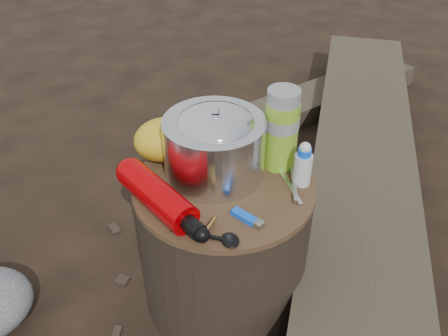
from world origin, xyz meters
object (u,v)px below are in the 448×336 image
object	(u,v)px
log_main	(361,167)
camping_pot	(216,143)
fuel_bottle	(157,196)
thermos	(281,129)
travel_mug	(236,125)
stump	(224,243)

from	to	relation	value
log_main	camping_pot	xyz separation A→B (m)	(-0.66, -0.31, 0.43)
camping_pot	fuel_bottle	xyz separation A→B (m)	(-0.17, -0.09, -0.06)
log_main	thermos	distance (m)	0.73
travel_mug	stump	bearing A→B (deg)	-116.16
stump	travel_mug	distance (m)	0.33
log_main	travel_mug	distance (m)	0.71
log_main	travel_mug	xyz separation A→B (m)	(-0.57, -0.18, 0.39)
stump	travel_mug	bearing A→B (deg)	63.84
stump	camping_pot	xyz separation A→B (m)	(-0.01, 0.05, 0.31)
log_main	fuel_bottle	xyz separation A→B (m)	(-0.83, -0.40, 0.38)
fuel_bottle	travel_mug	size ratio (longest dim) A/B	2.85
stump	fuel_bottle	bearing A→B (deg)	-166.23
fuel_bottle	log_main	bearing A→B (deg)	2.15
camping_pot	travel_mug	distance (m)	0.16
fuel_bottle	thermos	world-z (taller)	thermos
stump	thermos	size ratio (longest dim) A/B	2.12
log_main	travel_mug	size ratio (longest dim) A/B	19.70
camping_pot	thermos	size ratio (longest dim) A/B	0.85
fuel_bottle	thermos	bearing A→B (deg)	-9.74
thermos	travel_mug	distance (m)	0.17
thermos	travel_mug	world-z (taller)	thermos
stump	travel_mug	world-z (taller)	travel_mug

